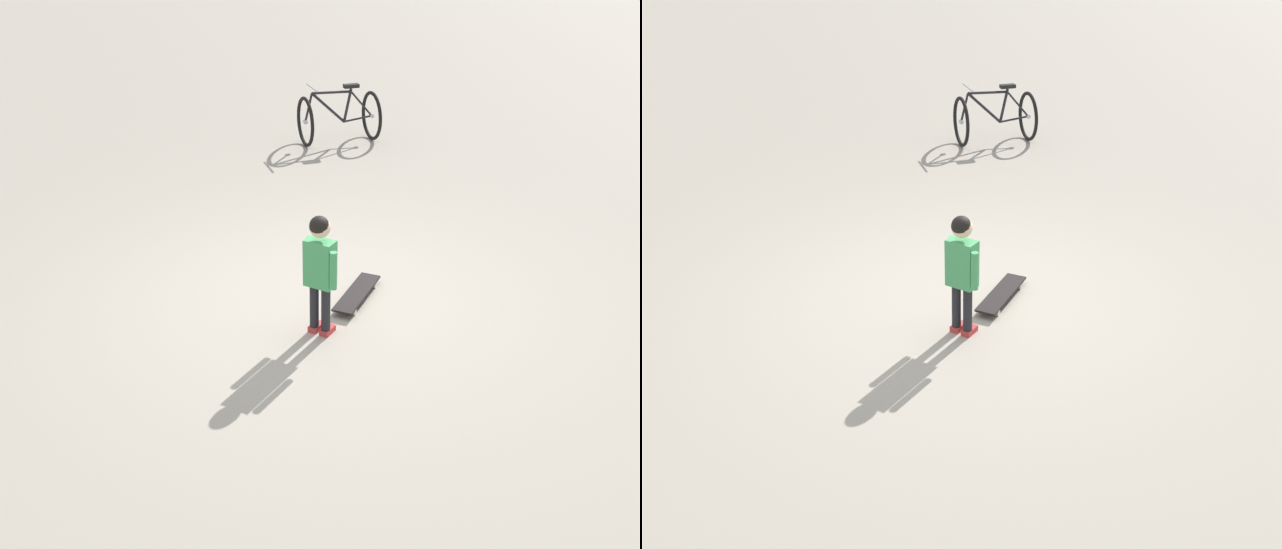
{
  "view_description": "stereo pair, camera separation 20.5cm",
  "coord_description": "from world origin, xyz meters",
  "views": [
    {
      "loc": [
        3.25,
        4.94,
        3.31
      ],
      "look_at": [
        0.28,
        0.53,
        0.55
      ],
      "focal_mm": 41.84,
      "sensor_mm": 36.0,
      "label": 1
    },
    {
      "loc": [
        3.08,
        5.05,
        3.31
      ],
      "look_at": [
        0.28,
        0.53,
        0.55
      ],
      "focal_mm": 41.84,
      "sensor_mm": 36.0,
      "label": 2
    }
  ],
  "objects": [
    {
      "name": "ground_plane",
      "position": [
        0.0,
        0.0,
        0.0
      ],
      "size": [
        50.0,
        50.0,
        0.0
      ],
      "primitive_type": "plane",
      "color": "#9E9384"
    },
    {
      "name": "child_person",
      "position": [
        0.28,
        0.53,
        0.66
      ],
      "size": [
        0.25,
        0.41,
        1.06
      ],
      "color": "black",
      "rests_on": "ground"
    },
    {
      "name": "skateboard",
      "position": [
        -0.32,
        0.24,
        0.06
      ],
      "size": [
        0.75,
        0.58,
        0.07
      ],
      "color": "black",
      "rests_on": "ground"
    },
    {
      "name": "bicycle_mid",
      "position": [
        -2.9,
        -3.69,
        0.38
      ],
      "size": [
        1.22,
        0.97,
        0.85
      ],
      "color": "black",
      "rests_on": "ground"
    }
  ]
}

